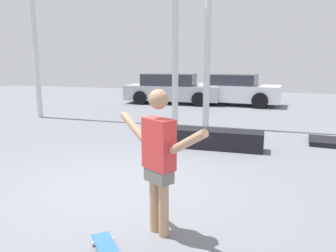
{
  "coord_description": "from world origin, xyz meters",
  "views": [
    {
      "loc": [
        2.28,
        -4.69,
        2.1
      ],
      "look_at": [
        0.45,
        1.47,
        0.8
      ],
      "focal_mm": 35.0,
      "sensor_mm": 36.0,
      "label": 1
    }
  ],
  "objects": [
    {
      "name": "skateboarder",
      "position": [
        1.12,
        -1.17,
        0.99
      ],
      "size": [
        1.32,
        0.89,
        1.77
      ],
      "rotation": [
        0.0,
        0.0,
        -0.57
      ],
      "color": "tan",
      "rests_on": "ground_plane"
    },
    {
      "name": "parked_car_white",
      "position": [
        0.85,
        11.04,
        0.7
      ],
      "size": [
        4.27,
        2.22,
        1.44
      ],
      "rotation": [
        0.0,
        0.0,
        -0.1
      ],
      "color": "white",
      "rests_on": "ground_plane"
    },
    {
      "name": "skateboard",
      "position": [
        0.73,
        -1.78,
        0.06
      ],
      "size": [
        0.65,
        0.7,
        0.08
      ],
      "rotation": [
        0.0,
        0.0,
        -0.86
      ],
      "color": "#2D66B2",
      "rests_on": "ground_plane"
    },
    {
      "name": "grind_box",
      "position": [
        1.12,
        2.97,
        0.23
      ],
      "size": [
        2.39,
        0.55,
        0.45
      ],
      "primitive_type": "cube",
      "rotation": [
        0.0,
        0.0,
        -0.0
      ],
      "color": "black",
      "rests_on": "ground_plane"
    },
    {
      "name": "canopy_support_right",
      "position": [
        3.11,
        5.48,
        3.62
      ],
      "size": [
        5.4,
        0.2,
        5.96
      ],
      "color": "silver",
      "rests_on": "ground_plane"
    },
    {
      "name": "canopy_support_left",
      "position": [
        -3.11,
        5.48,
        3.62
      ],
      "size": [
        5.4,
        0.2,
        5.96
      ],
      "color": "silver",
      "rests_on": "ground_plane"
    },
    {
      "name": "ground_plane",
      "position": [
        0.0,
        0.0,
        0.0
      ],
      "size": [
        36.0,
        36.0,
        0.0
      ],
      "primitive_type": "plane",
      "color": "slate"
    },
    {
      "name": "parked_car_silver",
      "position": [
        -2.11,
        10.73,
        0.69
      ],
      "size": [
        4.62,
        2.06,
        1.44
      ],
      "rotation": [
        0.0,
        0.0,
        0.06
      ],
      "color": "#B7BABF",
      "rests_on": "ground_plane"
    }
  ]
}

